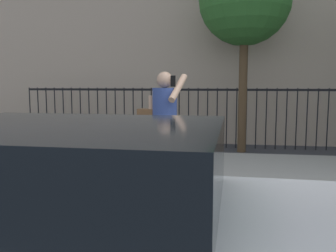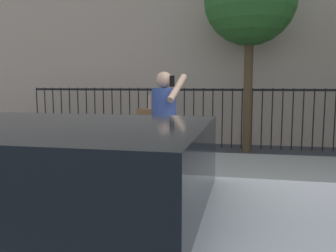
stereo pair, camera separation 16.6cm
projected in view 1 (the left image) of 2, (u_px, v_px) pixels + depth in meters
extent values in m
plane|color=#333338|center=(267.00, 245.00, 3.84)|extent=(60.00, 60.00, 0.00)
cube|color=gray|center=(251.00, 183.00, 5.99)|extent=(28.00, 4.40, 0.15)
cube|color=black|center=(242.00, 90.00, 9.45)|extent=(12.00, 0.04, 0.06)
cylinder|color=black|center=(30.00, 115.00, 10.44)|extent=(0.03, 0.03, 1.60)
cylinder|color=black|center=(39.00, 115.00, 10.40)|extent=(0.03, 0.03, 1.60)
cylinder|color=black|center=(47.00, 116.00, 10.36)|extent=(0.03, 0.03, 1.60)
cylinder|color=black|center=(55.00, 116.00, 10.32)|extent=(0.03, 0.03, 1.60)
cylinder|color=black|center=(64.00, 116.00, 10.29)|extent=(0.03, 0.03, 1.60)
cylinder|color=black|center=(72.00, 116.00, 10.25)|extent=(0.03, 0.03, 1.60)
cylinder|color=black|center=(81.00, 116.00, 10.21)|extent=(0.03, 0.03, 1.60)
cylinder|color=black|center=(89.00, 116.00, 10.17)|extent=(0.03, 0.03, 1.60)
cylinder|color=black|center=(98.00, 116.00, 10.13)|extent=(0.03, 0.03, 1.60)
cylinder|color=black|center=(107.00, 116.00, 10.09)|extent=(0.03, 0.03, 1.60)
cylinder|color=black|center=(116.00, 116.00, 10.06)|extent=(0.03, 0.03, 1.60)
cylinder|color=black|center=(124.00, 117.00, 10.02)|extent=(0.03, 0.03, 1.60)
cylinder|color=black|center=(133.00, 117.00, 9.98)|extent=(0.03, 0.03, 1.60)
cylinder|color=black|center=(142.00, 117.00, 9.94)|extent=(0.03, 0.03, 1.60)
cylinder|color=black|center=(151.00, 117.00, 9.90)|extent=(0.03, 0.03, 1.60)
cylinder|color=black|center=(161.00, 117.00, 9.87)|extent=(0.03, 0.03, 1.60)
cylinder|color=black|center=(170.00, 117.00, 9.83)|extent=(0.03, 0.03, 1.60)
cylinder|color=black|center=(179.00, 117.00, 9.79)|extent=(0.03, 0.03, 1.60)
cylinder|color=black|center=(188.00, 118.00, 9.75)|extent=(0.03, 0.03, 1.60)
cylinder|color=black|center=(198.00, 118.00, 9.71)|extent=(0.03, 0.03, 1.60)
cylinder|color=black|center=(207.00, 118.00, 9.68)|extent=(0.03, 0.03, 1.60)
cylinder|color=black|center=(217.00, 118.00, 9.64)|extent=(0.03, 0.03, 1.60)
cylinder|color=black|center=(227.00, 118.00, 9.60)|extent=(0.03, 0.03, 1.60)
cylinder|color=black|center=(236.00, 118.00, 9.56)|extent=(0.03, 0.03, 1.60)
cylinder|color=black|center=(246.00, 118.00, 9.52)|extent=(0.03, 0.03, 1.60)
cylinder|color=black|center=(256.00, 118.00, 9.48)|extent=(0.03, 0.03, 1.60)
cylinder|color=black|center=(266.00, 119.00, 9.45)|extent=(0.03, 0.03, 1.60)
cylinder|color=black|center=(276.00, 119.00, 9.41)|extent=(0.03, 0.03, 1.60)
cylinder|color=black|center=(286.00, 119.00, 9.37)|extent=(0.03, 0.03, 1.60)
cylinder|color=black|center=(297.00, 119.00, 9.33)|extent=(0.03, 0.03, 1.60)
cylinder|color=black|center=(307.00, 119.00, 9.29)|extent=(0.03, 0.03, 1.60)
cylinder|color=black|center=(317.00, 119.00, 9.26)|extent=(0.03, 0.03, 1.60)
cylinder|color=black|center=(328.00, 119.00, 9.22)|extent=(0.03, 0.03, 1.60)
cube|color=black|center=(68.00, 166.00, 2.39)|extent=(2.05, 1.66, 0.55)
cylinder|color=black|center=(289.00, 252.00, 3.01)|extent=(0.65, 0.24, 0.64)
cylinder|color=tan|center=(171.00, 168.00, 5.06)|extent=(0.15, 0.15, 0.79)
cylinder|color=tan|center=(158.00, 166.00, 5.14)|extent=(0.15, 0.15, 0.79)
cylinder|color=#33478C|center=(165.00, 114.00, 5.01)|extent=(0.42, 0.42, 0.72)
sphere|color=tan|center=(165.00, 80.00, 4.95)|extent=(0.22, 0.22, 0.22)
cylinder|color=tan|center=(178.00, 88.00, 4.89)|extent=(0.22, 0.51, 0.39)
cylinder|color=tan|center=(152.00, 115.00, 5.09)|extent=(0.09, 0.09, 0.55)
cube|color=black|center=(173.00, 81.00, 4.84)|extent=(0.07, 0.03, 0.15)
cube|color=brown|center=(148.00, 121.00, 5.13)|extent=(0.31, 0.23, 0.34)
cylinder|color=#4C3823|center=(243.00, 90.00, 8.92)|extent=(0.21, 0.21, 3.13)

